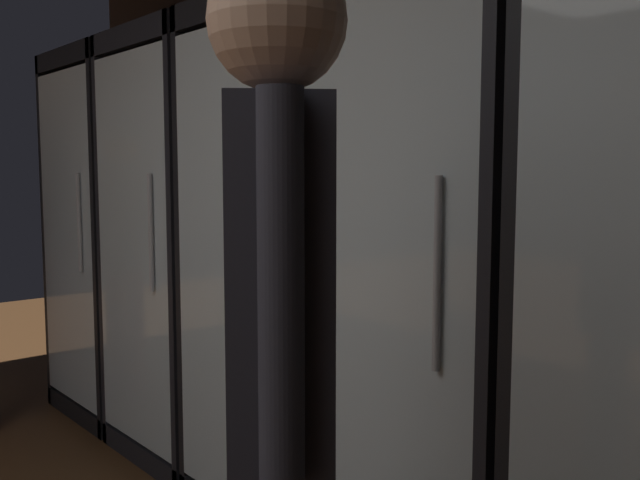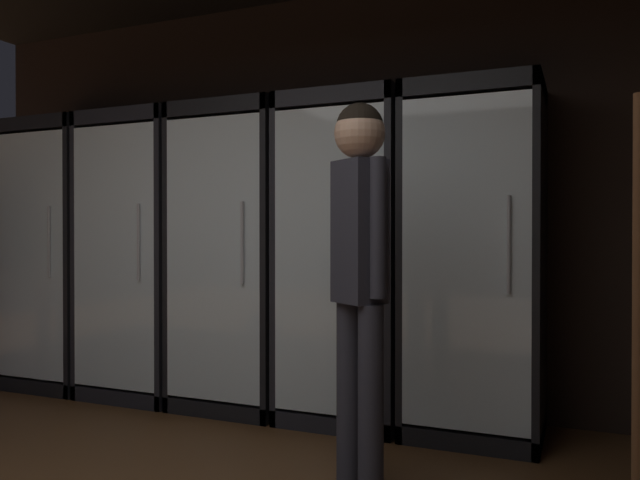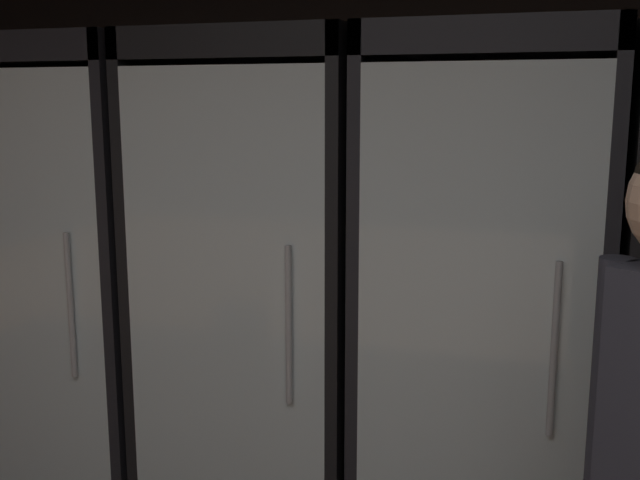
% 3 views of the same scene
% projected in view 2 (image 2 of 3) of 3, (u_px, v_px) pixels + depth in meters
% --- Properties ---
extents(wall_back, '(6.00, 0.06, 2.80)m').
position_uv_depth(wall_back, '(338.00, 199.00, 4.30)').
color(wall_back, black).
rests_on(wall_back, ground).
extents(cooler_far_left, '(0.75, 0.68, 2.01)m').
position_uv_depth(cooler_far_left, '(67.00, 256.00, 4.83)').
color(cooler_far_left, black).
rests_on(cooler_far_left, ground).
extents(cooler_left, '(0.75, 0.68, 2.01)m').
position_uv_depth(cooler_left, '(149.00, 258.00, 4.52)').
color(cooler_left, black).
rests_on(cooler_left, ground).
extents(cooler_center, '(0.75, 0.68, 2.01)m').
position_uv_depth(cooler_center, '(242.00, 259.00, 4.22)').
color(cooler_center, black).
rests_on(cooler_center, ground).
extents(cooler_right, '(0.75, 0.68, 2.01)m').
position_uv_depth(cooler_right, '(350.00, 261.00, 3.92)').
color(cooler_right, black).
rests_on(cooler_right, ground).
extents(cooler_far_right, '(0.75, 0.68, 2.01)m').
position_uv_depth(cooler_far_right, '(476.00, 265.00, 3.62)').
color(cooler_far_right, black).
rests_on(cooler_far_right, ground).
extents(shopper_near, '(0.29, 0.27, 1.74)m').
position_uv_depth(shopper_near, '(360.00, 251.00, 2.79)').
color(shopper_near, '#2D2D38').
rests_on(shopper_near, ground).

